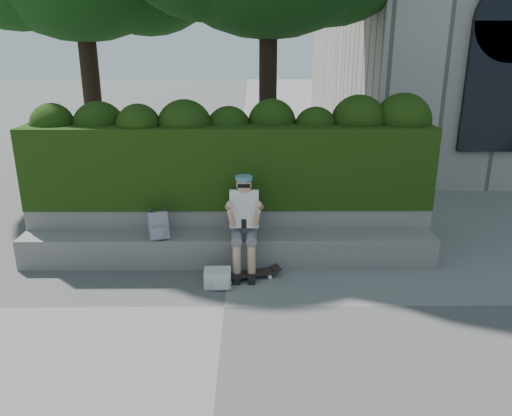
{
  "coord_description": "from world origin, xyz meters",
  "views": [
    {
      "loc": [
        0.34,
        -5.45,
        3.1
      ],
      "look_at": [
        0.4,
        1.0,
        0.95
      ],
      "focal_mm": 35.0,
      "sensor_mm": 36.0,
      "label": 1
    }
  ],
  "objects_px": {
    "backpack_plaid": "(158,225)",
    "backpack_ground": "(218,278)",
    "skateboard": "(248,274)",
    "person": "(244,220)"
  },
  "relations": [
    {
      "from": "backpack_plaid",
      "to": "backpack_ground",
      "type": "height_order",
      "value": "backpack_plaid"
    },
    {
      "from": "skateboard",
      "to": "backpack_plaid",
      "type": "height_order",
      "value": "backpack_plaid"
    },
    {
      "from": "backpack_plaid",
      "to": "backpack_ground",
      "type": "relative_size",
      "value": 1.1
    },
    {
      "from": "backpack_plaid",
      "to": "skateboard",
      "type": "bearing_deg",
      "value": -37.79
    },
    {
      "from": "person",
      "to": "skateboard",
      "type": "distance_m",
      "value": 0.75
    },
    {
      "from": "skateboard",
      "to": "backpack_plaid",
      "type": "bearing_deg",
      "value": 146.1
    },
    {
      "from": "person",
      "to": "backpack_plaid",
      "type": "height_order",
      "value": "person"
    },
    {
      "from": "backpack_ground",
      "to": "person",
      "type": "bearing_deg",
      "value": 52.27
    },
    {
      "from": "person",
      "to": "skateboard",
      "type": "xyz_separation_m",
      "value": [
        0.05,
        -0.31,
        -0.68
      ]
    },
    {
      "from": "skateboard",
      "to": "backpack_ground",
      "type": "xyz_separation_m",
      "value": [
        -0.41,
        -0.19,
        0.04
      ]
    }
  ]
}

